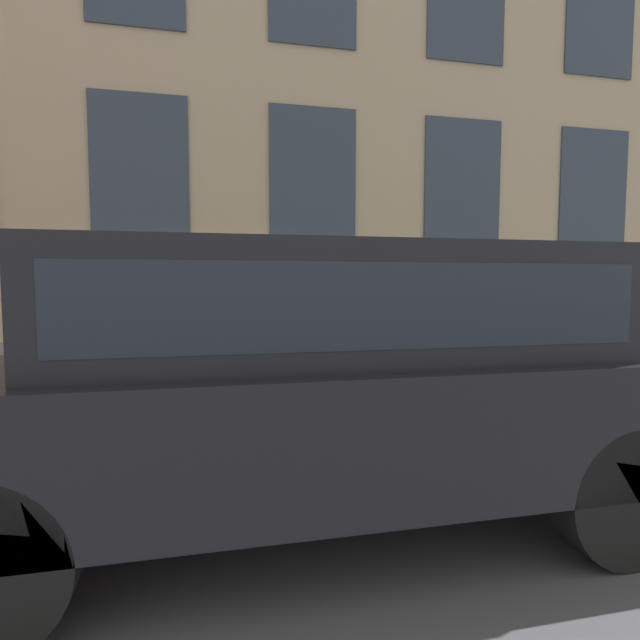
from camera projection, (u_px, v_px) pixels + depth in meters
name	position (u px, v px, depth m)	size (l,w,h in m)	color
ground_plane	(248.00, 452.00, 4.71)	(80.00, 80.00, 0.00)	#47474C
sidewalk	(238.00, 409.00, 6.06)	(2.78, 60.00, 0.13)	#9E9B93
fire_hydrant	(285.00, 379.00, 5.44)	(0.29, 0.41, 0.82)	gold
person	(351.00, 322.00, 6.10)	(0.40, 0.26, 1.65)	#998466
parked_truck_charcoal_near	(318.00, 365.00, 3.30)	(2.02, 5.22, 1.82)	black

